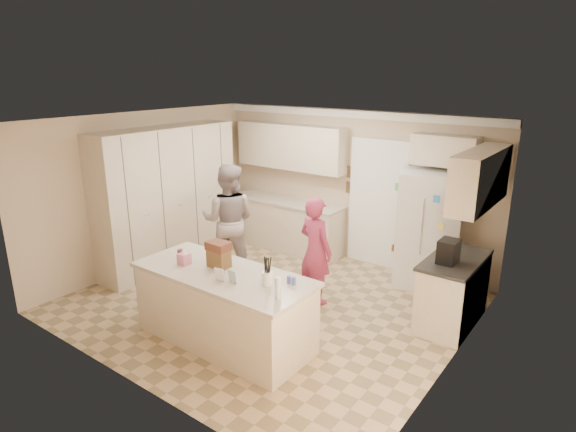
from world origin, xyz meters
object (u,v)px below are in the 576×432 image
Objects in this scene: tissue_box at (184,259)px; teen_boy at (229,220)px; refrigerator at (427,229)px; island_base at (224,309)px; dollhouse_body at (219,258)px; teen_girl at (315,250)px; coffee_maker at (448,251)px; utensil_crock at (268,278)px.

tissue_box is 0.08× the size of teen_boy.
tissue_box is at bearing -139.60° from refrigerator.
island_base is 8.46× the size of dollhouse_body.
teen_boy is 1.17× the size of teen_girl.
refrigerator is at bearing -113.89° from teen_girl.
coffee_maker is at bearing -77.65° from refrigerator.
island_base is (-2.05, -1.90, -0.63)m from coffee_maker.
refrigerator is 1.37m from coffee_maker.
utensil_crock is 1.58m from teen_girl.
tissue_box is (-1.90, -3.17, 0.10)m from refrigerator.
island_base is 0.86m from utensil_crock.
refrigerator reaches higher than island_base.
teen_boy is (-3.42, -0.34, -0.15)m from coffee_maker.
teen_boy is 1.67m from teen_girl.
teen_girl is (-1.76, -0.33, -0.29)m from coffee_maker.
teen_boy reaches higher than teen_girl.
tissue_box is (-1.20, -0.15, -0.00)m from utensil_crock.
utensil_crock reaches higher than island_base.
dollhouse_body is at bearing 26.57° from tissue_box.
dollhouse_body is 0.14× the size of teen_boy.
dollhouse_body is at bearing 84.54° from teen_girl.
coffee_maker reaches higher than dollhouse_body.
refrigerator is 0.82× the size of island_base.
coffee_maker is 2.14× the size of tissue_box.
utensil_crock is 0.10× the size of teen_girl.
dollhouse_body is at bearing -140.71° from coffee_maker.
teen_boy reaches higher than tissue_box.
island_base is 2.13m from teen_boy.
dollhouse_body is (-1.50, -2.97, 0.14)m from refrigerator.
island_base is 1.41× the size of teen_girl.
island_base is at bearing 90.73° from teen_girl.
coffee_maker is 3.44m from teen_boy.
island_base is at bearing 10.30° from tissue_box.
refrigerator is 12.00× the size of utensil_crock.
coffee_maker is at bearing 156.41° from teen_boy.
island_base is at bearing -33.69° from dollhouse_body.
coffee_maker is 2.32m from utensil_crock.
teen_boy is at bearing -174.38° from coffee_maker.
utensil_crock is 0.80m from dollhouse_body.
dollhouse_body is 0.17× the size of teen_girl.
utensil_crock is 1.21m from tissue_box.
dollhouse_body is at bearing -135.45° from refrigerator.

